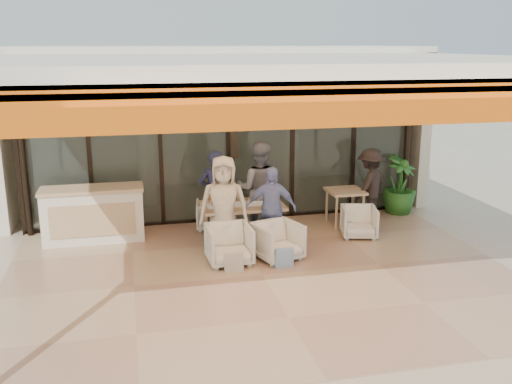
% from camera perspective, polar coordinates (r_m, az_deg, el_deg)
% --- Properties ---
extents(ground, '(70.00, 70.00, 0.00)m').
position_cam_1_polar(ground, '(9.16, 0.65, -8.42)').
color(ground, '#C6B293').
rests_on(ground, ground).
extents(terrace_floor, '(8.00, 6.00, 0.01)m').
position_cam_1_polar(terrace_floor, '(9.15, 0.65, -8.39)').
color(terrace_floor, tan).
rests_on(terrace_floor, ground).
extents(terrace_structure, '(8.00, 6.00, 3.40)m').
position_cam_1_polar(terrace_structure, '(8.17, 1.16, 12.28)').
color(terrace_structure, silver).
rests_on(terrace_structure, ground).
extents(glass_storefront, '(8.08, 0.10, 3.20)m').
position_cam_1_polar(glass_storefront, '(11.53, -2.82, 4.72)').
color(glass_storefront, '#9EADA3').
rests_on(glass_storefront, ground).
extents(interior_block, '(9.05, 3.62, 3.52)m').
position_cam_1_polar(interior_block, '(13.71, -4.55, 8.94)').
color(interior_block, silver).
rests_on(interior_block, ground).
extents(host_counter, '(1.85, 0.65, 1.04)m').
position_cam_1_polar(host_counter, '(10.94, -15.96, -2.15)').
color(host_counter, silver).
rests_on(host_counter, ground).
extents(dining_table, '(1.50, 0.90, 0.93)m').
position_cam_1_polar(dining_table, '(10.40, -1.42, -1.54)').
color(dining_table, tan).
rests_on(dining_table, ground).
extents(chair_far_left, '(0.70, 0.66, 0.64)m').
position_cam_1_polar(chair_far_left, '(11.33, -4.41, -2.15)').
color(chair_far_left, white).
rests_on(chair_far_left, ground).
extents(chair_far_right, '(0.90, 0.87, 0.73)m').
position_cam_1_polar(chair_far_right, '(11.46, -0.25, -1.68)').
color(chair_far_right, white).
rests_on(chair_far_right, ground).
extents(chair_near_left, '(0.75, 0.70, 0.74)m').
position_cam_1_polar(chair_near_left, '(9.53, -2.70, -5.09)').
color(chair_near_left, white).
rests_on(chair_near_left, ground).
extents(chair_near_right, '(0.88, 0.85, 0.72)m').
position_cam_1_polar(chair_near_right, '(9.71, 2.21, -4.77)').
color(chair_near_right, white).
rests_on(chair_near_right, ground).
extents(diner_navy, '(0.65, 0.47, 1.68)m').
position_cam_1_polar(diner_navy, '(10.71, -4.06, -0.25)').
color(diner_navy, '#1A1D3B').
rests_on(diner_navy, ground).
extents(diner_grey, '(1.06, 0.94, 1.81)m').
position_cam_1_polar(diner_grey, '(10.85, 0.32, 0.34)').
color(diner_grey, slate).
rests_on(diner_grey, ground).
extents(diner_cream, '(0.94, 0.71, 1.75)m').
position_cam_1_polar(diner_cream, '(9.85, -3.25, -1.37)').
color(diner_cream, beige).
rests_on(diner_cream, ground).
extents(diner_periwinkle, '(0.96, 0.58, 1.52)m').
position_cam_1_polar(diner_periwinkle, '(10.04, 1.49, -1.69)').
color(diner_periwinkle, '#7C8CCF').
rests_on(diner_periwinkle, ground).
extents(tote_bag_cream, '(0.30, 0.10, 0.34)m').
position_cam_1_polar(tote_bag_cream, '(9.23, -2.24, -7.08)').
color(tote_bag_cream, silver).
rests_on(tote_bag_cream, ground).
extents(tote_bag_blue, '(0.30, 0.10, 0.34)m').
position_cam_1_polar(tote_bag_blue, '(9.41, 2.83, -6.66)').
color(tote_bag_blue, '#99BFD8').
rests_on(tote_bag_blue, ground).
extents(side_table, '(0.70, 0.70, 0.74)m').
position_cam_1_polar(side_table, '(11.57, 8.90, -0.30)').
color(side_table, tan).
rests_on(side_table, ground).
extents(side_chair, '(0.77, 0.74, 0.66)m').
position_cam_1_polar(side_chair, '(10.99, 10.27, -2.83)').
color(side_chair, white).
rests_on(side_chair, ground).
extents(standing_woman, '(1.13, 1.05, 1.53)m').
position_cam_1_polar(standing_woman, '(11.89, 11.32, 0.64)').
color(standing_woman, black).
rests_on(standing_woman, ground).
extents(potted_palm, '(0.99, 0.99, 1.28)m').
position_cam_1_polar(potted_palm, '(12.60, 14.17, 0.67)').
color(potted_palm, '#1E5919').
rests_on(potted_palm, ground).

